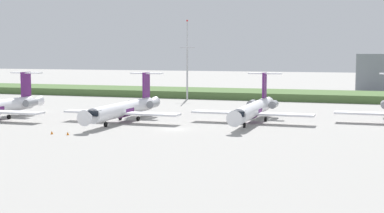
{
  "coord_description": "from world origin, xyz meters",
  "views": [
    {
      "loc": [
        31.72,
        -86.96,
        13.17
      ],
      "look_at": [
        0.0,
        9.78,
        3.0
      ],
      "focal_mm": 51.0,
      "sensor_mm": 36.0,
      "label": 1
    }
  ],
  "objects_px": {
    "antenna_mast": "(187,67)",
    "safety_cone_mid_marker": "(68,133)",
    "regional_jet_second": "(125,108)",
    "regional_jet_third": "(254,109)",
    "safety_cone_front_marker": "(52,133)"
  },
  "relations": [
    {
      "from": "antenna_mast",
      "to": "safety_cone_mid_marker",
      "type": "distance_m",
      "value": 68.91
    },
    {
      "from": "regional_jet_third",
      "to": "antenna_mast",
      "type": "bearing_deg",
      "value": 122.83
    },
    {
      "from": "regional_jet_third",
      "to": "safety_cone_mid_marker",
      "type": "xyz_separation_m",
      "value": [
        -24.94,
        -25.09,
        -2.26
      ]
    },
    {
      "from": "safety_cone_front_marker",
      "to": "regional_jet_third",
      "type": "bearing_deg",
      "value": 42.07
    },
    {
      "from": "regional_jet_third",
      "to": "safety_cone_front_marker",
      "type": "distance_m",
      "value": 37.56
    },
    {
      "from": "antenna_mast",
      "to": "regional_jet_second",
      "type": "bearing_deg",
      "value": -85.01
    },
    {
      "from": "antenna_mast",
      "to": "safety_cone_front_marker",
      "type": "height_order",
      "value": "antenna_mast"
    },
    {
      "from": "regional_jet_third",
      "to": "regional_jet_second",
      "type": "bearing_deg",
      "value": -163.9
    },
    {
      "from": "regional_jet_second",
      "to": "safety_cone_front_marker",
      "type": "height_order",
      "value": "regional_jet_second"
    },
    {
      "from": "safety_cone_mid_marker",
      "to": "safety_cone_front_marker",
      "type": "bearing_deg",
      "value": -179.47
    },
    {
      "from": "regional_jet_second",
      "to": "regional_jet_third",
      "type": "height_order",
      "value": "same"
    },
    {
      "from": "regional_jet_third",
      "to": "safety_cone_front_marker",
      "type": "bearing_deg",
      "value": -137.93
    },
    {
      "from": "safety_cone_mid_marker",
      "to": "regional_jet_second",
      "type": "bearing_deg",
      "value": 85.48
    },
    {
      "from": "regional_jet_third",
      "to": "safety_cone_mid_marker",
      "type": "relative_size",
      "value": 56.36
    },
    {
      "from": "safety_cone_front_marker",
      "to": "safety_cone_mid_marker",
      "type": "relative_size",
      "value": 1.0
    }
  ]
}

